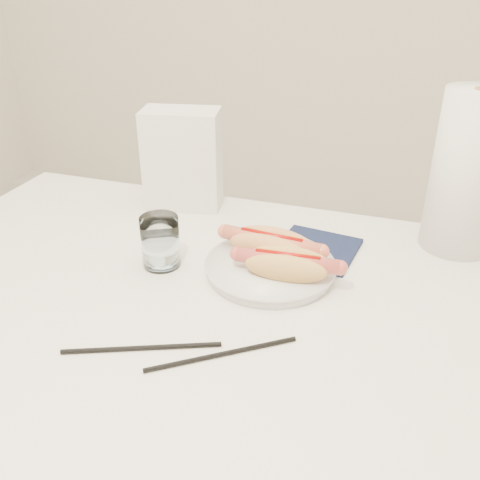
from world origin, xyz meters
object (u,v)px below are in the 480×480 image
(table, at_px, (202,325))
(napkin_box, at_px, (183,159))
(hotdog_left, at_px, (271,245))
(water_glass, at_px, (160,242))
(plate, at_px, (270,269))
(paper_towel_roll, at_px, (469,173))
(hotdog_right, at_px, (287,264))

(table, distance_m, napkin_box, 0.41)
(hotdog_left, relative_size, water_glass, 1.95)
(table, bearing_deg, water_glass, 145.34)
(plate, height_order, paper_towel_roll, paper_towel_roll)
(hotdog_right, xyz_separation_m, water_glass, (-0.23, -0.01, 0.01))
(water_glass, distance_m, paper_towel_roll, 0.58)
(hotdog_left, xyz_separation_m, hotdog_right, (0.04, -0.05, -0.00))
(water_glass, bearing_deg, table, -34.66)
(hotdog_left, distance_m, water_glass, 0.20)
(table, bearing_deg, plate, 49.45)
(plate, height_order, water_glass, water_glass)
(water_glass, distance_m, napkin_box, 0.27)
(table, relative_size, napkin_box, 5.53)
(plate, distance_m, water_glass, 0.20)
(hotdog_right, xyz_separation_m, paper_towel_roll, (0.28, 0.24, 0.11))
(table, relative_size, hotdog_left, 6.42)
(hotdog_left, bearing_deg, hotdog_right, -46.28)
(water_glass, relative_size, napkin_box, 0.44)
(table, height_order, napkin_box, napkin_box)
(plate, bearing_deg, hotdog_left, 102.58)
(napkin_box, bearing_deg, hotdog_left, -48.34)
(water_glass, height_order, napkin_box, napkin_box)
(plate, height_order, napkin_box, napkin_box)
(table, xyz_separation_m, plate, (0.09, 0.11, 0.07))
(water_glass, bearing_deg, hotdog_right, 1.48)
(table, xyz_separation_m, water_glass, (-0.11, 0.07, 0.11))
(hotdog_left, bearing_deg, napkin_box, 148.37)
(table, xyz_separation_m, hotdog_left, (0.08, 0.13, 0.10))
(table, bearing_deg, paper_towel_roll, 38.43)
(hotdog_left, height_order, hotdog_right, hotdog_left)
(table, height_order, hotdog_left, hotdog_left)
(table, height_order, plate, plate)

